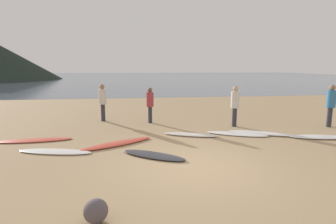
# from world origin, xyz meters

# --- Properties ---
(ground_plane) EXTENTS (120.00, 120.00, 0.20)m
(ground_plane) POSITION_xyz_m (0.00, 10.00, -0.10)
(ground_plane) COLOR tan
(ground_plane) RESTS_ON ground
(ocean_water) EXTENTS (140.00, 100.00, 0.01)m
(ocean_water) POSITION_xyz_m (0.00, 65.59, 0.00)
(ocean_water) COLOR slate
(ocean_water) RESTS_ON ground
(surfboard_0) EXTENTS (2.54, 0.68, 0.06)m
(surfboard_0) POSITION_xyz_m (-4.95, 3.03, 0.03)
(surfboard_0) COLOR #D84C38
(surfboard_0) RESTS_ON ground
(surfboard_1) EXTENTS (2.32, 1.06, 0.06)m
(surfboard_1) POSITION_xyz_m (-3.89, 1.64, 0.03)
(surfboard_1) COLOR white
(surfboard_1) RESTS_ON ground
(surfboard_2) EXTENTS (2.46, 1.73, 0.09)m
(surfboard_2) POSITION_xyz_m (-2.07, 2.21, 0.04)
(surfboard_2) COLOR #D84C38
(surfboard_2) RESTS_ON ground
(surfboard_3) EXTENTS (1.96, 1.57, 0.08)m
(surfboard_3) POSITION_xyz_m (-0.99, 0.87, 0.04)
(surfboard_3) COLOR #333338
(surfboard_3) RESTS_ON ground
(surfboard_4) EXTENTS (2.08, 1.19, 0.08)m
(surfboard_4) POSITION_xyz_m (0.58, 3.03, 0.04)
(surfboard_4) COLOR silver
(surfboard_4) RESTS_ON ground
(surfboard_5) EXTENTS (2.30, 1.46, 0.06)m
(surfboard_5) POSITION_xyz_m (2.34, 2.92, 0.03)
(surfboard_5) COLOR white
(surfboard_5) RESTS_ON ground
(surfboard_6) EXTENTS (2.47, 1.59, 0.09)m
(surfboard_6) POSITION_xyz_m (3.35, 2.83, 0.04)
(surfboard_6) COLOR white
(surfboard_6) RESTS_ON ground
(surfboard_7) EXTENTS (2.17, 1.00, 0.08)m
(surfboard_7) POSITION_xyz_m (5.09, 2.06, 0.04)
(surfboard_7) COLOR white
(surfboard_7) RESTS_ON ground
(person_0) EXTENTS (0.36, 0.36, 1.80)m
(person_0) POSITION_xyz_m (6.77, 3.68, 1.06)
(person_0) COLOR #2D2D38
(person_0) RESTS_ON ground
(person_1) EXTENTS (0.33, 0.33, 1.61)m
(person_1) POSITION_xyz_m (-0.76, 5.56, 0.95)
(person_1) COLOR #2D2D38
(person_1) RESTS_ON ground
(person_2) EXTENTS (0.35, 0.35, 1.75)m
(person_2) POSITION_xyz_m (2.78, 4.30, 1.03)
(person_2) COLOR #2D2D38
(person_2) RESTS_ON ground
(person_3) EXTENTS (0.35, 0.35, 1.74)m
(person_3) POSITION_xyz_m (-2.94, 6.27, 1.03)
(person_3) COLOR #2D2D38
(person_3) RESTS_ON ground
(beach_rock_near) EXTENTS (0.40, 0.40, 0.40)m
(beach_rock_near) POSITION_xyz_m (-2.20, -2.24, 0.20)
(beach_rock_near) COLOR #564C51
(beach_rock_near) RESTS_ON ground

